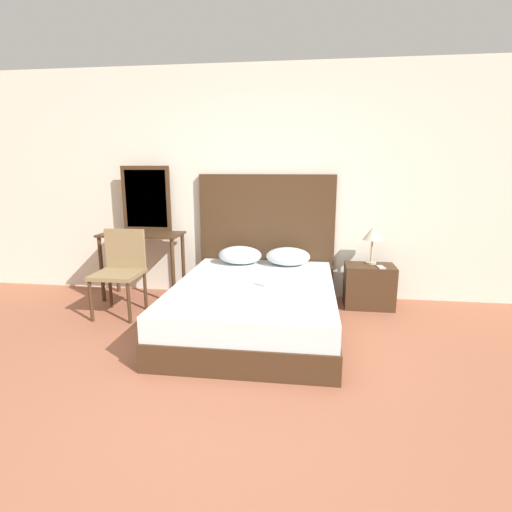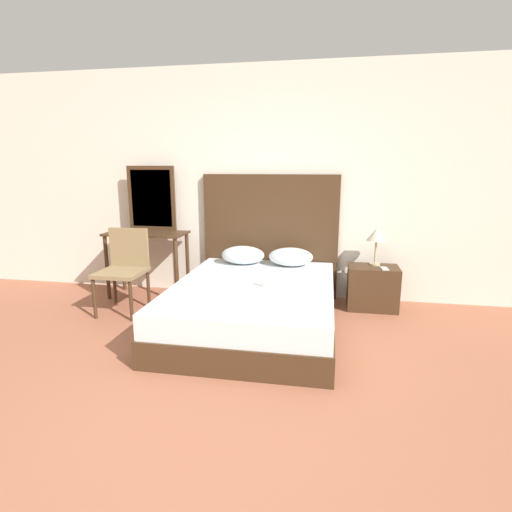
% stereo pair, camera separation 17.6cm
% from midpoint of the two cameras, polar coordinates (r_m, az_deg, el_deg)
% --- Properties ---
extents(ground_plane, '(16.00, 16.00, 0.00)m').
position_cam_midpoint_polar(ground_plane, '(2.65, -10.54, -23.44)').
color(ground_plane, '#9E5B42').
extents(wall_back, '(10.00, 0.06, 2.70)m').
position_cam_midpoint_polar(wall_back, '(4.83, -0.96, 10.19)').
color(wall_back, silver).
rests_on(wall_back, ground_plane).
extents(bed, '(1.54, 2.04, 0.45)m').
position_cam_midpoint_polar(bed, '(3.93, -1.49, -7.15)').
color(bed, '#422B19').
rests_on(bed, ground_plane).
extents(headboard, '(1.61, 0.05, 1.47)m').
position_cam_midpoint_polar(headboard, '(4.81, 0.44, 2.80)').
color(headboard, '#422B19').
rests_on(headboard, ground_plane).
extents(pillow_left, '(0.50, 0.37, 0.20)m').
position_cam_midpoint_polar(pillow_left, '(4.63, -3.39, 0.12)').
color(pillow_left, silver).
rests_on(pillow_left, bed).
extents(pillow_right, '(0.50, 0.37, 0.20)m').
position_cam_midpoint_polar(pillow_right, '(4.56, 3.50, -0.08)').
color(pillow_right, silver).
rests_on(pillow_right, bed).
extents(phone_on_bed, '(0.16, 0.15, 0.01)m').
position_cam_midpoint_polar(phone_on_bed, '(3.81, -0.59, -4.09)').
color(phone_on_bed, '#B7B7BC').
rests_on(phone_on_bed, bed).
extents(nightstand, '(0.54, 0.37, 0.48)m').
position_cam_midpoint_polar(nightstand, '(4.66, 14.80, -4.17)').
color(nightstand, '#422B19').
rests_on(nightstand, ground_plane).
extents(table_lamp, '(0.22, 0.22, 0.42)m').
position_cam_midpoint_polar(table_lamp, '(4.61, 15.29, 2.94)').
color(table_lamp, tan).
rests_on(table_lamp, nightstand).
extents(phone_on_nightstand, '(0.09, 0.16, 0.01)m').
position_cam_midpoint_polar(phone_on_nightstand, '(4.52, 16.36, -1.54)').
color(phone_on_nightstand, '#B7B7BC').
rests_on(phone_on_nightstand, nightstand).
extents(vanity_desk, '(0.95, 0.45, 0.79)m').
position_cam_midpoint_polar(vanity_desk, '(4.93, -16.93, 1.37)').
color(vanity_desk, '#422B19').
rests_on(vanity_desk, ground_plane).
extents(vanity_mirror, '(0.60, 0.03, 0.78)m').
position_cam_midpoint_polar(vanity_mirror, '(5.04, -16.39, 7.86)').
color(vanity_mirror, '#422B19').
rests_on(vanity_mirror, vanity_desk).
extents(chair, '(0.47, 0.47, 0.90)m').
position_cam_midpoint_polar(chair, '(4.52, -19.80, -1.38)').
color(chair, olive).
rests_on(chair, ground_plane).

